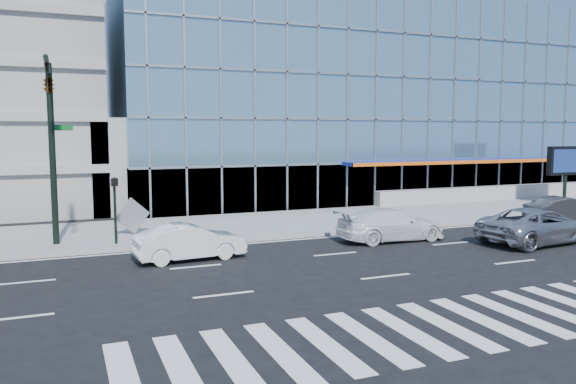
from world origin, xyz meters
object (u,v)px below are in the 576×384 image
marquee_sign (566,162)px  dark_sedan (565,210)px  silver_suv (538,226)px  tilted_panel (132,216)px  white_suv (391,225)px  traffic_signal (50,108)px  white_sedan (190,242)px  ped_signal_post (115,200)px

marquee_sign → dark_sedan: size_ratio=0.88×
silver_suv → tilted_panel: tilted_panel is taller
marquee_sign → white_suv: size_ratio=0.76×
traffic_signal → dark_sedan: bearing=-4.7°
white_sedan → traffic_signal: bearing=51.8°
traffic_signal → marquee_sign: (33.00, 3.42, -3.10)m
ped_signal_post → white_suv: ped_signal_post is taller
traffic_signal → silver_suv: bearing=-16.1°
white_sedan → tilted_panel: tilted_panel is taller
white_suv → white_sedan: white_suv is taller
marquee_sign → dark_sedan: bearing=-137.9°
silver_suv → tilted_panel: 19.32m
dark_sedan → tilted_panel: tilted_panel is taller
white_sedan → silver_suv: bearing=-105.0°
ped_signal_post → dark_sedan: 24.47m
ped_signal_post → marquee_sign: size_ratio=0.75×
ped_signal_post → dark_sedan: bearing=-6.0°
marquee_sign → tilted_panel: (-29.52, -0.86, -2.00)m
white_sedan → dark_sedan: size_ratio=0.98×
white_sedan → tilted_panel: (-1.56, 5.85, 0.34)m
white_sedan → white_suv: bearing=-92.8°
dark_sedan → tilted_panel: bearing=86.0°
white_sedan → tilted_panel: bearing=9.8°
white_sedan → dark_sedan: bearing=-92.2°
traffic_signal → white_suv: traffic_signal is taller
ped_signal_post → tilted_panel: ped_signal_post is taller
ped_signal_post → white_sedan: (2.54, -3.66, -1.41)m
ped_signal_post → white_suv: (12.30, -3.27, -1.38)m
marquee_sign → tilted_panel: size_ratio=3.08×
marquee_sign → tilted_panel: bearing=-178.3°
tilted_panel → white_sedan: bearing=-94.0°
ped_signal_post → silver_suv: (18.30, -6.39, -1.31)m
ped_signal_post → dark_sedan: ped_signal_post is taller
ped_signal_post → marquee_sign: (30.50, 3.05, 0.93)m
white_sedan → marquee_sign: bearing=-81.6°
silver_suv → tilted_panel: size_ratio=4.59×
silver_suv → dark_sedan: bearing=-63.0°
ped_signal_post → tilted_panel: bearing=65.8°
marquee_sign → tilted_panel: 29.60m
white_suv → tilted_panel: 12.56m
tilted_panel → ped_signal_post: bearing=-133.1°
ped_signal_post → silver_suv: size_ratio=0.50×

